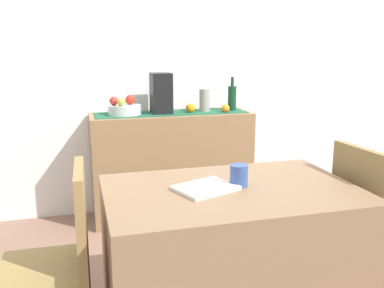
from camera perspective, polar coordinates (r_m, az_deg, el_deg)
ground_plane at (r=2.92m, az=2.72°, el=-16.20°), size 6.40×6.40×0.02m
room_wall_rear at (r=3.69m, az=-2.83°, el=11.97°), size 6.40×0.06×2.70m
sideboard_console at (r=3.56m, az=-2.73°, el=-2.88°), size 1.31×0.42×0.89m
table_runner at (r=3.46m, az=-2.80°, el=4.23°), size 1.24×0.32×0.01m
fruit_bowl at (r=3.40m, az=-9.12°, el=4.61°), size 0.26×0.26×0.08m
apple_rear at (r=3.33m, az=-9.63°, el=5.65°), size 0.07×0.07×0.07m
apple_right at (r=3.39m, az=-10.54°, el=5.77°), size 0.07×0.07×0.07m
apple_upper at (r=3.42m, az=-8.37°, el=5.97°), size 0.08×0.08×0.08m
wine_bottle at (r=3.60m, az=5.44°, el=6.25°), size 0.07×0.07×0.29m
coffee_maker at (r=3.42m, az=-4.20°, el=6.84°), size 0.16×0.18×0.33m
ceramic_vase at (r=3.52m, az=1.72°, el=5.91°), size 0.09×0.09×0.19m
orange_loose_mid at (r=3.49m, az=4.54°, el=4.81°), size 0.07×0.07×0.07m
orange_loose_near_bowl at (r=3.47m, az=-0.21°, el=4.88°), size 0.08×0.08×0.08m
dining_table at (r=2.22m, az=5.17°, el=-15.05°), size 1.23×0.79×0.74m
open_book at (r=2.04m, az=1.85°, el=-5.96°), size 0.34×0.30×0.02m
coffee_cup at (r=2.10m, az=6.37°, el=-4.24°), size 0.09×0.09×0.11m
chair_by_corner at (r=2.67m, az=23.58°, el=-13.55°), size 0.43×0.43×0.90m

